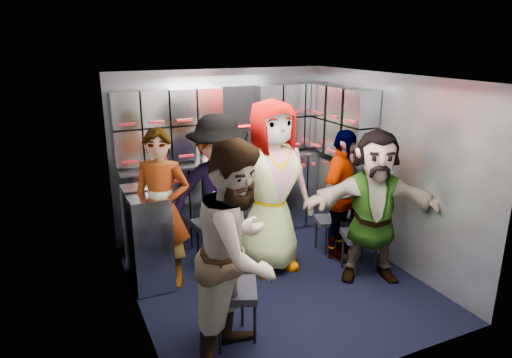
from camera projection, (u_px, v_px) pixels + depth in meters
name	position (u px, v px, depth m)	size (l,w,h in m)	color
floor	(275.00, 281.00, 4.81)	(3.00, 3.00, 0.00)	black
wall_back	(223.00, 153.00, 5.80)	(2.80, 0.04, 2.10)	gray
wall_left	(132.00, 207.00, 3.94)	(0.04, 3.00, 2.10)	gray
wall_right	(388.00, 170.00, 5.06)	(0.04, 3.00, 2.10)	gray
ceiling	(278.00, 78.00, 4.19)	(2.80, 3.00, 0.02)	silver
cart_bank_back	(229.00, 199.00, 5.79)	(2.68, 0.38, 0.99)	#A6ACB6
cart_bank_left	(148.00, 237.00, 4.68)	(0.38, 0.76, 0.99)	#A6ACB6
counter	(229.00, 160.00, 5.63)	(2.68, 0.42, 0.03)	#B9BCC1
locker_bank_back	(226.00, 121.00, 5.54)	(2.68, 0.28, 0.82)	#A6ACB6
locker_bank_right	(343.00, 122.00, 5.48)	(0.28, 1.00, 0.82)	#A6ACB6
right_cabinet	(343.00, 202.00, 5.68)	(0.28, 1.20, 1.00)	#A6ACB6
coffee_niche	(238.00, 121.00, 5.67)	(0.46, 0.16, 0.84)	black
red_latch_strip	(235.00, 174.00, 5.50)	(2.60, 0.02, 0.03)	maroon
jump_seat_near_left	(231.00, 293.00, 3.75)	(0.54, 0.53, 0.50)	black
jump_seat_mid_left	(214.00, 227.00, 5.07)	(0.46, 0.44, 0.50)	black
jump_seat_center	(264.00, 231.00, 5.17)	(0.42, 0.40, 0.40)	black
jump_seat_mid_right	(331.00, 222.00, 5.42)	(0.42, 0.41, 0.40)	black
jump_seat_near_right	(360.00, 238.00, 4.93)	(0.46, 0.45, 0.43)	black
attendant_standing	(162.00, 210.00, 4.54)	(0.59, 0.39, 1.63)	black
attendant_arc_a	(239.00, 253.00, 3.46)	(0.86, 0.67, 1.77)	black
attendant_arc_b	(219.00, 196.00, 4.79)	(1.12, 0.64, 1.73)	black
attendant_arc_c	(272.00, 187.00, 4.85)	(0.91, 0.59, 1.87)	black
attendant_arc_d	(341.00, 195.00, 5.15)	(0.88, 0.37, 1.50)	black
attendant_arc_e	(374.00, 207.00, 4.65)	(1.49, 0.47, 1.60)	black
bottle_left	(164.00, 156.00, 5.22)	(0.06, 0.06, 0.26)	white
bottle_mid	(197.00, 152.00, 5.38)	(0.07, 0.07, 0.27)	white
bottle_right	(275.00, 145.00, 5.79)	(0.07, 0.07, 0.25)	white
cup_left	(205.00, 159.00, 5.43)	(0.07, 0.07, 0.09)	#C3AC89
cup_right	(288.00, 149.00, 5.88)	(0.07, 0.07, 0.10)	#C3AC89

